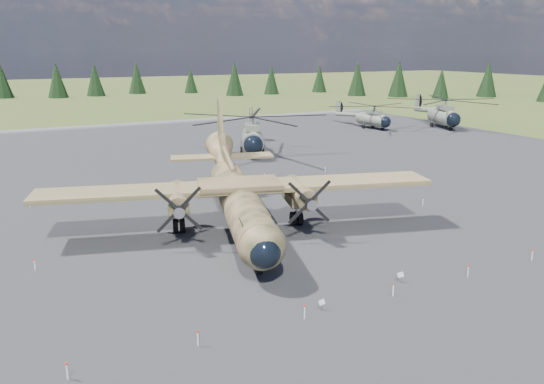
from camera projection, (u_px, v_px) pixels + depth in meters
name	position (u px, v px, depth m)	size (l,w,h in m)	color
ground	(262.00, 233.00, 41.85)	(500.00, 500.00, 0.00)	#4B5325
apron	(217.00, 201.00, 50.46)	(120.00, 120.00, 0.04)	#5A5A5F
transport_plane	(237.00, 192.00, 42.55)	(30.55, 27.30, 10.17)	#34381E
helicopter_near	(252.00, 127.00, 72.18)	(27.57, 27.57, 5.35)	gray
helicopter_mid	(373.00, 112.00, 95.87)	(18.30, 20.49, 4.25)	gray
helicopter_far	(444.00, 107.00, 96.65)	(26.54, 26.55, 5.30)	gray
info_placard_left	(322.00, 303.00, 29.32)	(0.43, 0.25, 0.63)	gray
info_placard_right	(400.00, 276.00, 32.82)	(0.44, 0.20, 0.67)	gray
barrier_fence	(257.00, 228.00, 41.45)	(33.12, 29.62, 0.85)	white
treeline	(243.00, 156.00, 47.50)	(288.64, 291.70, 10.96)	black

